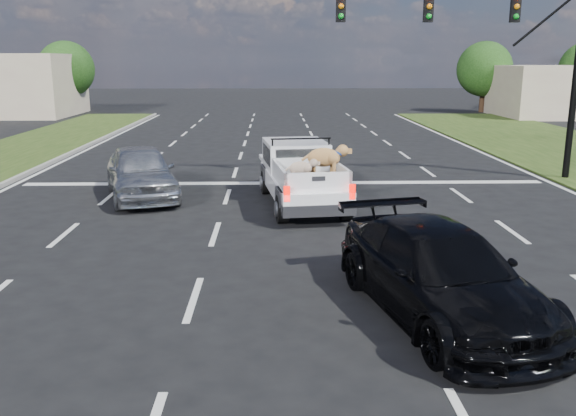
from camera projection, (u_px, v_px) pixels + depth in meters
name	position (u px, v px, depth m)	size (l,w,h in m)	color
ground	(297.00, 298.00, 10.37)	(160.00, 160.00, 0.00)	black
road_markings	(287.00, 207.00, 16.74)	(17.75, 60.00, 0.01)	silver
traffic_signal	(507.00, 35.00, 19.63)	(9.11, 0.31, 7.00)	black
building_left	(3.00, 85.00, 44.32)	(10.00, 8.00, 4.40)	beige
tree_far_c	(66.00, 69.00, 46.11)	(4.20, 4.20, 5.40)	#332114
tree_far_d	(485.00, 69.00, 46.91)	(4.20, 4.20, 5.40)	#332114
pickup_truck	(301.00, 173.00, 16.97)	(2.38, 5.16, 1.86)	black
silver_sedan	(141.00, 172.00, 17.81)	(1.81, 4.50, 1.53)	#AFB2B6
black_coupe	(440.00, 273.00, 9.49)	(1.99, 4.89, 1.42)	black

